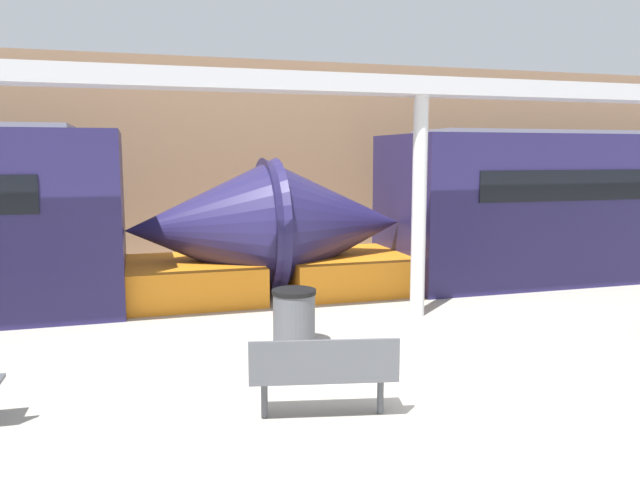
# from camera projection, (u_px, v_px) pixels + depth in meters

# --- Properties ---
(ground_plane) EXTENTS (60.00, 60.00, 0.00)m
(ground_plane) POSITION_uv_depth(u_px,v_px,m) (423.00, 413.00, 6.53)
(ground_plane) COLOR #A8A093
(station_wall) EXTENTS (56.00, 0.20, 5.00)m
(station_wall) POSITION_uv_depth(u_px,v_px,m) (251.00, 162.00, 15.53)
(station_wall) COLOR #937051
(station_wall) RESTS_ON ground_plane
(train_left) EXTENTS (16.06, 2.93, 3.20)m
(train_left) POSITION_uv_depth(u_px,v_px,m) (611.00, 207.00, 14.29)
(train_left) COLOR #231E4C
(train_left) RESTS_ON ground_plane
(bench_near) EXTENTS (1.57, 0.74, 0.87)m
(bench_near) POSITION_uv_depth(u_px,v_px,m) (324.00, 370.00, 6.33)
(bench_near) COLOR #4C4F54
(bench_near) RESTS_ON ground_plane
(trash_bin) EXTENTS (0.62, 0.62, 0.82)m
(trash_bin) POSITION_uv_depth(u_px,v_px,m) (294.00, 318.00, 8.76)
(trash_bin) COLOR #4C4F54
(trash_bin) RESTS_ON ground_plane
(support_column_near) EXTENTS (0.24, 0.24, 3.63)m
(support_column_near) POSITION_uv_depth(u_px,v_px,m) (419.00, 208.00, 10.27)
(support_column_near) COLOR silver
(support_column_near) RESTS_ON ground_plane
(canopy_beam) EXTENTS (28.00, 0.60, 0.28)m
(canopy_beam) POSITION_uv_depth(u_px,v_px,m) (422.00, 87.00, 10.01)
(canopy_beam) COLOR #B7B7BC
(canopy_beam) RESTS_ON support_column_near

